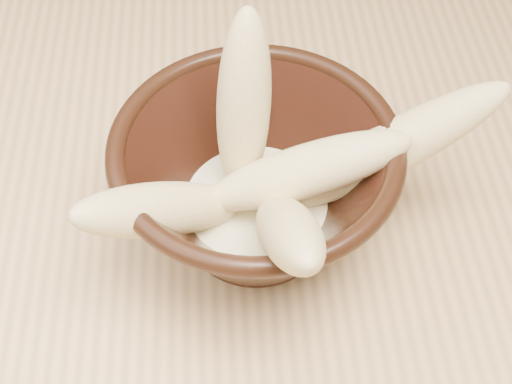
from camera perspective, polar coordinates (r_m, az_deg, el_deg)
table at (r=0.62m, az=17.77°, el=-11.82°), size 1.20×0.80×0.75m
bowl at (r=0.50m, az=0.00°, el=0.65°), size 0.20×0.20×0.11m
milk_puddle at (r=0.52m, az=0.00°, el=-1.17°), size 0.11×0.11×0.02m
banana_upright at (r=0.48m, az=-1.00°, el=6.76°), size 0.06×0.08×0.15m
banana_left at (r=0.47m, az=-7.43°, el=-1.39°), size 0.14×0.11×0.11m
banana_right at (r=0.50m, az=10.87°, el=3.51°), size 0.17×0.05×0.13m
banana_across at (r=0.48m, az=3.91°, el=1.65°), size 0.15×0.04×0.09m
banana_front at (r=0.44m, az=2.56°, el=-3.16°), size 0.05×0.15×0.14m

